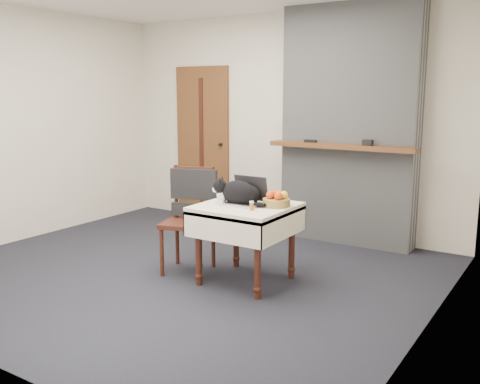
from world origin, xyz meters
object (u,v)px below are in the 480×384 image
object	(u,v)px
door	(203,143)
pill_bottle	(252,206)
laptop	(246,197)
fruit_basket	(277,200)
cream_jar	(220,197)
cat	(239,193)
side_table	(246,217)
chair	(191,204)

from	to	relation	value
door	pill_bottle	distance (m)	2.85
pill_bottle	laptop	bearing A→B (deg)	132.25
door	laptop	size ratio (longest dim) A/B	6.11
pill_bottle	fruit_basket	distance (m)	0.27
cream_jar	door	bearing A→B (deg)	130.34
cat	pill_bottle	distance (m)	0.26
pill_bottle	cream_jar	bearing A→B (deg)	158.90
side_table	chair	xyz separation A→B (m)	(-0.63, 0.03, 0.04)
pill_bottle	chair	bearing A→B (deg)	166.49
cat	fruit_basket	distance (m)	0.33
side_table	chair	distance (m)	0.63
cream_jar	chair	distance (m)	0.36
fruit_basket	door	bearing A→B (deg)	140.13
cream_jar	pill_bottle	size ratio (longest dim) A/B	0.87
side_table	fruit_basket	world-z (taller)	fruit_basket
door	side_table	distance (m)	2.65
cat	pill_bottle	world-z (taller)	cat
fruit_basket	cream_jar	bearing A→B (deg)	-170.97
cat	pill_bottle	size ratio (longest dim) A/B	6.68
side_table	cat	world-z (taller)	cat
laptop	fruit_basket	distance (m)	0.28
fruit_basket	chair	bearing A→B (deg)	-175.63
side_table	fruit_basket	bearing A→B (deg)	21.35
laptop	cream_jar	world-z (taller)	laptop
cat	fruit_basket	xyz separation A→B (m)	(0.31, 0.12, -0.05)
laptop	cream_jar	distance (m)	0.27
fruit_basket	laptop	bearing A→B (deg)	-165.81
side_table	laptop	xyz separation A→B (m)	(-0.02, 0.03, 0.17)
door	pill_bottle	xyz separation A→B (m)	(2.00, -2.01, -0.26)
cat	fruit_basket	bearing A→B (deg)	2.48
side_table	door	bearing A→B (deg)	134.96
door	side_table	xyz separation A→B (m)	(1.85, -1.85, -0.41)
cream_jar	pill_bottle	world-z (taller)	pill_bottle
door	cream_jar	distance (m)	2.43
side_table	cat	bearing A→B (deg)	-160.16
door	cat	distance (m)	2.60
cat	cream_jar	xyz separation A→B (m)	(-0.23, 0.03, -0.07)
cream_jar	pill_bottle	bearing A→B (deg)	-21.10
pill_bottle	door	bearing A→B (deg)	134.91
laptop	fruit_basket	size ratio (longest dim) A/B	1.38
door	fruit_basket	world-z (taller)	door
laptop	fruit_basket	xyz separation A→B (m)	(0.27, 0.07, -0.01)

